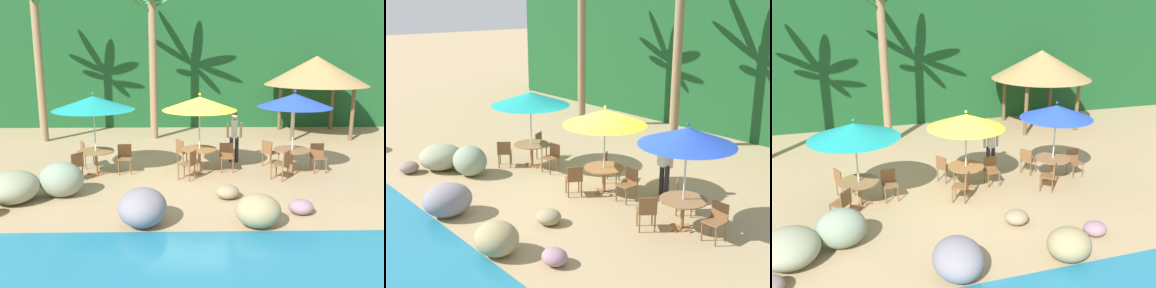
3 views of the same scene
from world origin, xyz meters
TOP-DOWN VIEW (x-y plane):
  - ground_plane at (0.00, 0.00)m, footprint 120.00×120.00m
  - terrace_deck at (0.00, 0.00)m, footprint 18.00×5.20m
  - foliage_backdrop at (0.00, 9.00)m, footprint 28.00×2.40m
  - rock_seawall at (-0.50, -3.05)m, footprint 16.64×3.27m
  - umbrella_teal at (-2.75, 0.13)m, footprint 2.43×2.43m
  - dining_table_teal at (-2.75, 0.13)m, footprint 1.10×1.10m
  - chair_teal_seaward at (-1.91, 0.31)m, footprint 0.46×0.47m
  - chair_teal_inland at (-3.21, 0.85)m, footprint 0.57×0.57m
  - chair_teal_left at (-3.20, -0.60)m, footprint 0.60×0.59m
  - umbrella_yellow at (0.39, 0.34)m, footprint 2.26×2.26m
  - dining_table_yellow at (0.39, 0.34)m, footprint 1.10×1.10m
  - chair_yellow_seaward at (1.24, 0.44)m, footprint 0.42×0.43m
  - chair_yellow_inland at (-0.14, 1.02)m, footprint 0.58×0.58m
  - chair_yellow_left at (0.07, -0.45)m, footprint 0.58×0.57m
  - umbrella_blue at (3.22, 0.20)m, footprint 2.22×2.22m
  - dining_table_blue at (3.22, 0.20)m, footprint 1.10×1.10m
  - chair_blue_seaward at (4.07, 0.32)m, footprint 0.43×0.44m
  - chair_blue_inland at (2.65, 0.84)m, footprint 0.59×0.59m
  - chair_blue_left at (2.77, -0.53)m, footprint 0.60×0.59m
  - palm_tree_second at (-1.34, 5.35)m, footprint 3.66×3.68m
  - palapa_hut at (5.64, 6.00)m, footprint 4.47×4.47m
  - waiter_in_white at (1.59, 1.45)m, footprint 0.52×0.37m

SIDE VIEW (x-z plane):
  - ground_plane at x=0.00m, z-range 0.00..0.00m
  - terrace_deck at x=0.00m, z-range 0.00..0.01m
  - rock_seawall at x=-0.50m, z-range -0.07..0.87m
  - chair_teal_seaward at x=-1.91m, z-range 0.08..0.95m
  - chair_teal_inland at x=-3.21m, z-range 0.08..0.95m
  - chair_teal_left at x=-3.20m, z-range 0.08..0.95m
  - chair_yellow_seaward at x=1.24m, z-range 0.08..0.95m
  - chair_yellow_inland at x=-0.14m, z-range 0.08..0.95m
  - chair_yellow_left at x=0.07m, z-range 0.08..0.95m
  - chair_blue_seaward at x=4.07m, z-range 0.08..0.95m
  - chair_blue_inland at x=2.65m, z-range 0.08..0.95m
  - chair_blue_left at x=2.77m, z-range 0.08..0.95m
  - dining_table_teal at x=-2.75m, z-range 0.24..0.98m
  - dining_table_yellow at x=0.39m, z-range 0.24..0.98m
  - dining_table_blue at x=3.22m, z-range 0.24..0.98m
  - waiter_in_white at x=1.59m, z-range 0.14..1.84m
  - umbrella_yellow at x=0.39m, z-range 0.91..3.36m
  - umbrella_teal at x=-2.75m, z-range 0.93..3.44m
  - umbrella_blue at x=3.22m, z-range 0.96..3.52m
  - palapa_hut at x=5.64m, z-range 1.08..4.53m
  - foliage_backdrop at x=0.00m, z-range 0.00..6.00m
  - palm_tree_second at x=-1.34m, z-range 1.22..7.47m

